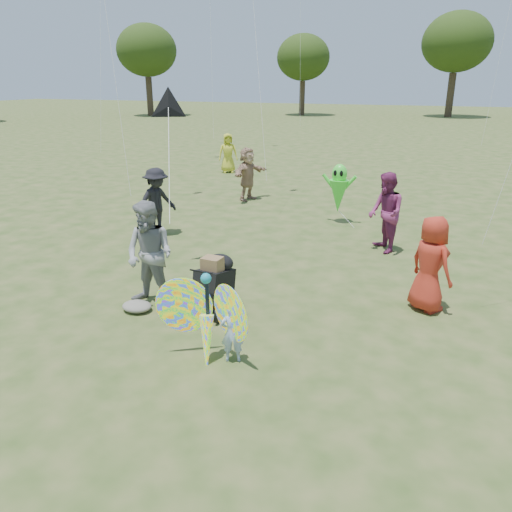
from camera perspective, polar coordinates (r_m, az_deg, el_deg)
The scene contains 14 objects.
ground at distance 7.93m, azimuth -2.61°, elevation -11.13°, with size 160.00×160.00×0.00m, color #51592B.
child_girl at distance 7.54m, azimuth -2.74°, elevation -8.75°, with size 0.34×0.23×0.94m, color #98B2D8.
adult_man at distance 9.36m, azimuth -12.04°, elevation 0.13°, with size 0.97×0.76×2.00m, color gray.
grey_bag at distance 9.50m, azimuth -13.46°, elevation -5.61°, with size 0.56×0.46×0.18m, color slate.
crowd_a at distance 9.53m, azimuth 19.32°, elevation -0.88°, with size 0.87×0.57×1.78m, color #AE2B1B.
crowd_b at distance 13.77m, azimuth -11.26°, elevation 6.09°, with size 1.18×0.68×1.83m, color black.
crowd_d at distance 17.59m, azimuth -0.97°, elevation 9.37°, with size 1.70×0.54×1.84m, color tan.
crowd_e at distance 12.53m, azimuth 14.60°, elevation 4.80°, with size 0.95×0.74×1.96m, color #7E2A5B.
crowd_g at distance 23.00m, azimuth -3.22°, elevation 11.66°, with size 0.85×0.56×1.75m, color gold.
jogging_stroller at distance 9.03m, azimuth -4.69°, elevation -2.82°, with size 0.55×1.07×1.09m.
butterfly_kite at distance 7.52m, azimuth -5.63°, elevation -7.21°, with size 1.74×0.75×1.59m.
delta_kite_rig at distance 10.92m, azimuth -9.98°, elevation 16.37°, with size 1.50×2.27×2.31m.
alien_kite at distance 14.88m, azimuth 9.42°, elevation 7.41°, with size 1.12×0.69×1.74m.
tree_line at distance 51.29m, azimuth 23.78°, elevation 21.25°, with size 91.78×33.60×10.79m.
Camera 1 is at (2.78, -6.22, 4.05)m, focal length 35.00 mm.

